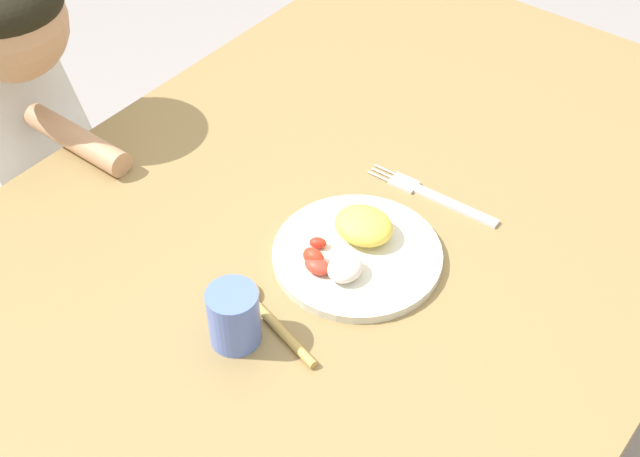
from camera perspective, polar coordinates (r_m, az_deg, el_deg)
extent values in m
cube|color=olive|center=(1.33, 2.74, 0.44)|extent=(1.44, 0.98, 0.04)
cube|color=#9A7C50|center=(2.14, 3.68, 7.34)|extent=(0.05, 0.05, 0.69)
cylinder|color=silver|center=(1.25, 2.48, -1.78)|extent=(0.25, 0.25, 0.01)
ellipsoid|color=#F9DA4F|center=(1.25, 2.91, 0.20)|extent=(0.08, 0.09, 0.04)
ellipsoid|color=red|center=(1.24, -0.20, -0.94)|extent=(0.03, 0.03, 0.02)
ellipsoid|color=red|center=(1.22, -0.43, -1.91)|extent=(0.03, 0.04, 0.03)
ellipsoid|color=red|center=(1.21, -0.20, -2.48)|extent=(0.03, 0.04, 0.02)
ellipsoid|color=white|center=(1.20, 1.68, -2.64)|extent=(0.06, 0.05, 0.03)
cube|color=silver|center=(1.35, 8.98, 1.48)|extent=(0.02, 0.14, 0.01)
cube|color=silver|center=(1.38, 5.59, 3.03)|extent=(0.03, 0.05, 0.01)
cylinder|color=silver|center=(1.40, 4.35, 3.91)|extent=(0.00, 0.04, 0.00)
cylinder|color=silver|center=(1.39, 4.13, 3.69)|extent=(0.00, 0.04, 0.00)
cylinder|color=silver|center=(1.38, 3.90, 3.47)|extent=(0.00, 0.04, 0.00)
cylinder|color=tan|center=(1.16, -2.47, -6.93)|extent=(0.05, 0.13, 0.01)
ellipsoid|color=tan|center=(1.21, -5.08, -4.17)|extent=(0.05, 0.06, 0.01)
cylinder|color=#5874D5|center=(1.13, -5.74, -5.83)|extent=(0.07, 0.07, 0.09)
cube|color=#3B4974|center=(1.95, -17.50, -2.88)|extent=(0.20, 0.12, 0.52)
cube|color=white|center=(1.64, -19.24, 6.12)|extent=(0.20, 0.23, 0.36)
sphere|color=tan|center=(1.46, -19.99, 12.70)|extent=(0.19, 0.19, 0.19)
cylinder|color=tan|center=(1.48, -15.83, 5.71)|extent=(0.04, 0.22, 0.04)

